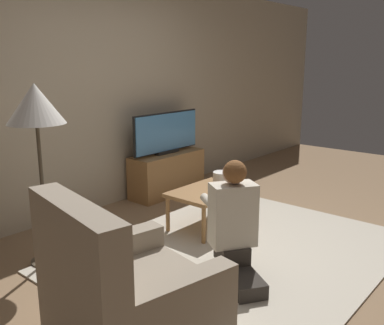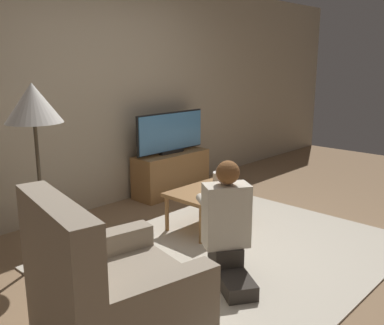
% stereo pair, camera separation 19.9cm
% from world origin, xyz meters
% --- Properties ---
extents(ground_plane, '(10.00, 10.00, 0.00)m').
position_xyz_m(ground_plane, '(0.00, 0.00, 0.00)').
color(ground_plane, '#896B4C').
extents(wall_back, '(10.00, 0.06, 2.60)m').
position_xyz_m(wall_back, '(0.00, 1.93, 1.30)').
color(wall_back, tan).
rests_on(wall_back, ground_plane).
extents(rug, '(2.87, 2.25, 0.02)m').
position_xyz_m(rug, '(0.00, 0.00, 0.01)').
color(rug, beige).
rests_on(rug, ground_plane).
extents(tv_stand, '(1.03, 0.36, 0.52)m').
position_xyz_m(tv_stand, '(0.86, 1.66, 0.26)').
color(tv_stand, olive).
rests_on(tv_stand, ground_plane).
extents(tv, '(1.07, 0.08, 0.51)m').
position_xyz_m(tv, '(0.86, 1.67, 0.78)').
color(tv, black).
rests_on(tv, tv_stand).
extents(coffee_table, '(0.78, 0.53, 0.40)m').
position_xyz_m(coffee_table, '(0.30, 0.56, 0.36)').
color(coffee_table, olive).
rests_on(coffee_table, ground_plane).
extents(floor_lamp, '(0.45, 0.45, 1.48)m').
position_xyz_m(floor_lamp, '(-1.18, 1.10, 1.27)').
color(floor_lamp, '#4C4233').
rests_on(floor_lamp, ground_plane).
extents(armchair, '(0.95, 0.98, 0.97)m').
position_xyz_m(armchair, '(-1.50, -0.27, 0.31)').
color(armchair, gray).
rests_on(armchair, ground_plane).
extents(person_kneeling, '(0.66, 0.83, 0.92)m').
position_xyz_m(person_kneeling, '(-0.38, -0.21, 0.45)').
color(person_kneeling, '#332D28').
rests_on(person_kneeling, rug).
extents(table_lamp, '(0.18, 0.18, 0.17)m').
position_xyz_m(table_lamp, '(0.42, 0.49, 0.50)').
color(table_lamp, '#4C3823').
rests_on(table_lamp, coffee_table).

